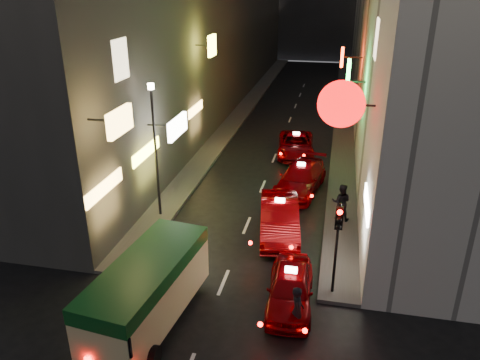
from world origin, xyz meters
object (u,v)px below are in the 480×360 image
Objects in this scene: taxi_near at (290,285)px; traffic_light at (338,231)px; pedestrian_crossing at (297,307)px; minibus at (148,285)px; lamp_post at (155,143)px.

traffic_light is (1.44, 0.70, 1.92)m from taxi_near.
pedestrian_crossing reaches higher than taxi_near.
minibus reaches higher than pedestrian_crossing.
traffic_light is 9.42m from lamp_post.
taxi_near is 1.42m from pedestrian_crossing.
taxi_near is at bearing -37.75° from lamp_post.
minibus reaches higher than taxi_near.
taxi_near is 9.04m from lamp_post.
pedestrian_crossing is (0.37, -1.36, 0.20)m from taxi_near.
minibus is 7.88m from lamp_post.
lamp_post is (-2.40, 7.17, 2.23)m from minibus.
pedestrian_crossing is (4.73, 0.58, -0.53)m from minibus.
taxi_near is at bearing -153.96° from traffic_light.
minibus is 4.79m from pedestrian_crossing.
minibus is 1.63× the size of traffic_light.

